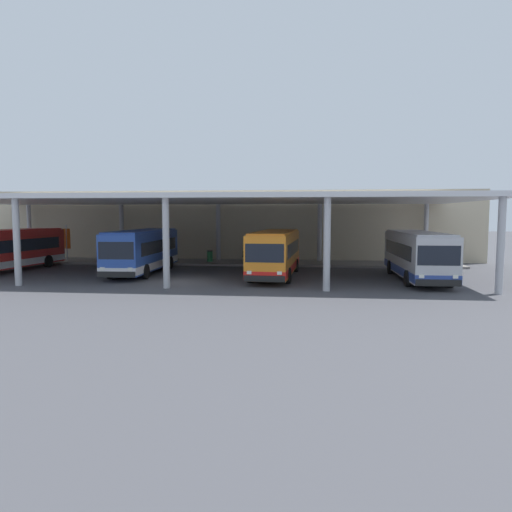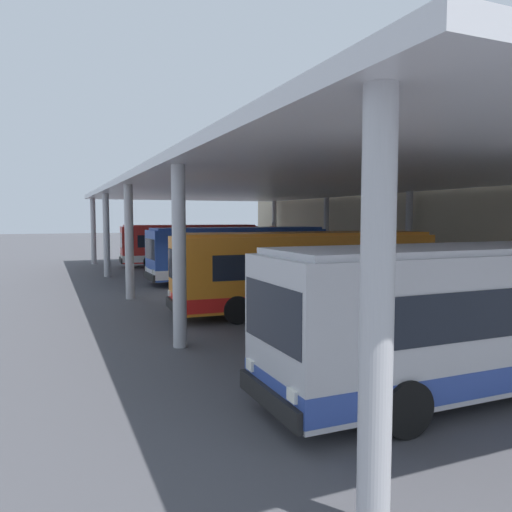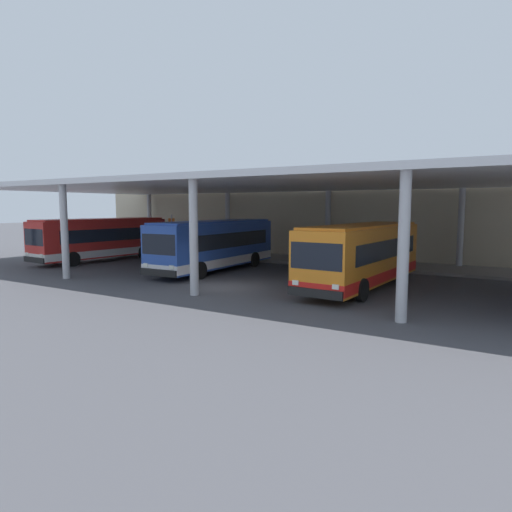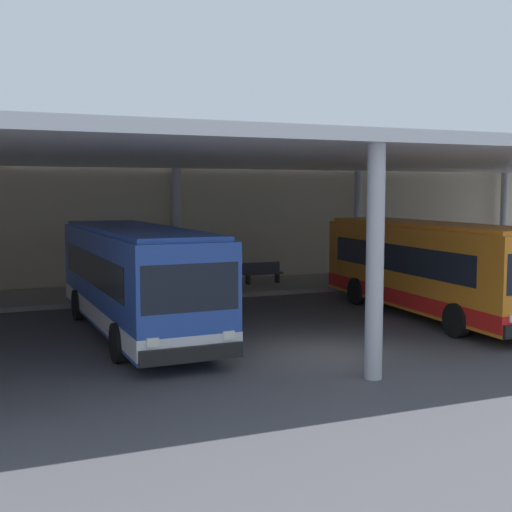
% 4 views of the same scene
% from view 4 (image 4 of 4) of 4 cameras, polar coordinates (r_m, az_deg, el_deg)
% --- Properties ---
extents(ground_plane, '(200.00, 200.00, 0.00)m').
position_cam_4_polar(ground_plane, '(17.62, 5.54, -8.32)').
color(ground_plane, '#47474C').
extents(platform_kerb, '(42.00, 4.50, 0.18)m').
position_cam_4_polar(platform_kerb, '(28.33, -5.73, -2.89)').
color(platform_kerb, gray).
rests_on(platform_kerb, ground).
extents(station_building_facade, '(48.00, 1.60, 6.57)m').
position_cam_4_polar(station_building_facade, '(31.17, -7.52, 3.75)').
color(station_building_facade, '#C1B293').
rests_on(station_building_facade, ground).
extents(canopy_shelter, '(40.00, 17.00, 5.55)m').
position_cam_4_polar(canopy_shelter, '(22.14, -1.12, 8.31)').
color(canopy_shelter, silver).
rests_on(canopy_shelter, ground).
extents(bus_second_bay, '(2.91, 10.59, 3.17)m').
position_cam_4_polar(bus_second_bay, '(20.05, -10.29, -1.89)').
color(bus_second_bay, '#284CA8').
rests_on(bus_second_bay, ground).
extents(bus_middle_bay, '(3.12, 10.65, 3.17)m').
position_cam_4_polar(bus_middle_bay, '(23.37, 14.58, -0.94)').
color(bus_middle_bay, orange).
rests_on(bus_middle_bay, ground).
extents(bench_waiting, '(1.80, 0.45, 0.92)m').
position_cam_4_polar(bench_waiting, '(29.46, 0.53, -1.42)').
color(bench_waiting, '#383D47').
rests_on(bench_waiting, platform_kerb).
extents(trash_bin, '(0.52, 0.52, 0.98)m').
position_cam_4_polar(trash_bin, '(27.91, -6.38, -1.80)').
color(trash_bin, '#236638').
rests_on(trash_bin, platform_kerb).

